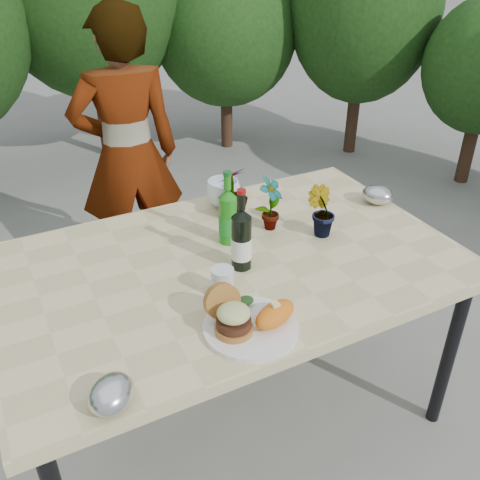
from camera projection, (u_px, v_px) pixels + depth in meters
name	position (u px, v px, depth m)	size (l,w,h in m)	color
ground	(231.00, 409.00, 2.25)	(80.00, 80.00, 0.00)	slate
patio_table	(230.00, 275.00, 1.89)	(1.60, 1.00, 0.75)	beige
shrub_hedge	(104.00, 50.00, 2.94)	(6.89, 5.18, 2.18)	#382316
dinner_plate	(251.00, 328.00, 1.55)	(0.28, 0.28, 0.01)	white
burger_stack	(231.00, 315.00, 1.52)	(0.11, 0.16, 0.11)	#B7722D
sweet_potato	(275.00, 314.00, 1.54)	(0.15, 0.08, 0.06)	orange
grilled_veg	(241.00, 303.00, 1.62)	(0.08, 0.05, 0.03)	olive
wine_bottle	(241.00, 240.00, 1.77)	(0.07, 0.07, 0.29)	black
sparkling_water	(228.00, 217.00, 1.92)	(0.07, 0.07, 0.28)	#1D8017
plastic_cup	(223.00, 282.00, 1.67)	(0.07, 0.07, 0.10)	silver
seedling_left	(270.00, 204.00, 1.99)	(0.11, 0.08, 0.21)	#24571E
seedling_mid	(321.00, 212.00, 1.97)	(0.11, 0.09, 0.19)	#23511B
seedling_right	(233.00, 193.00, 2.08)	(0.12, 0.12, 0.21)	#246121
blue_bowl	(223.00, 193.00, 2.19)	(0.14, 0.14, 0.11)	white
foil_packet_left	(111.00, 394.00, 1.30)	(0.13, 0.11, 0.08)	silver
foil_packet_right	(378.00, 195.00, 2.21)	(0.13, 0.11, 0.08)	#B2B4B9
person	(128.00, 156.00, 2.69)	(0.54, 0.35, 1.48)	#A66F53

